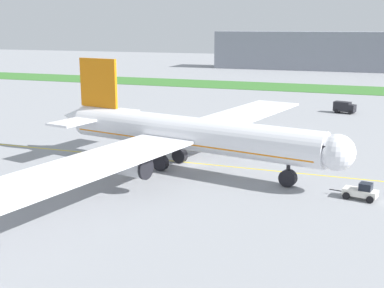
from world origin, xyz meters
name	(u,v)px	position (x,y,z in m)	size (l,w,h in m)	color
ground_plane	(189,164)	(0.00, 0.00, 0.00)	(600.00, 600.00, 0.00)	gray
apron_taxi_line	(191,163)	(0.00, 0.98, 0.00)	(280.00, 0.36, 0.01)	yellow
grass_median_strip	(296,87)	(0.00, 105.66, 0.05)	(320.00, 24.00, 0.10)	#38722D
airliner_foreground	(185,134)	(0.30, -2.58, 5.38)	(49.02, 78.85, 15.85)	white
pushback_tug	(361,192)	(25.66, -7.76, 0.98)	(5.94, 2.96, 2.15)	white
ground_crew_wingwalker_port	(28,187)	(-14.20, -20.31, 0.94)	(0.47, 0.41, 1.55)	black
service_truck_baggage_loader	(344,107)	(19.20, 57.23, 1.51)	(5.55, 3.71, 2.77)	black
terminal_building	(356,51)	(15.39, 183.10, 9.00)	(133.39, 20.00, 18.00)	gray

